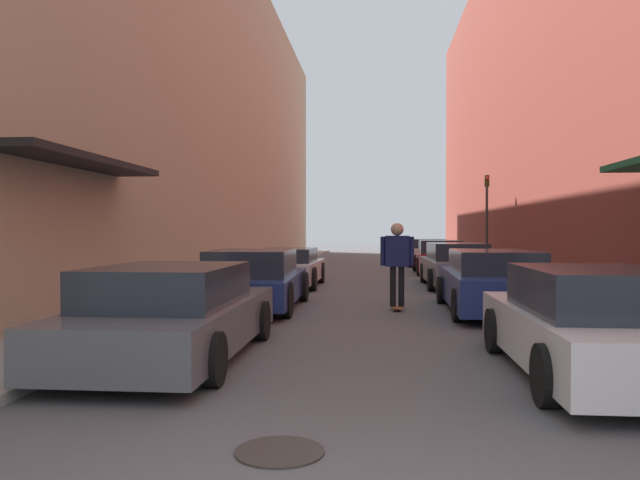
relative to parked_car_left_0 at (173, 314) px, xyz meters
name	(u,v)px	position (x,y,z in m)	size (l,w,h in m)	color
ground	(374,282)	(2.62, 12.54, -0.60)	(100.71, 100.71, 0.00)	#515154
curb_strip_left	(265,270)	(-1.84, 17.12, -0.54)	(1.80, 45.78, 0.12)	gray
curb_strip_right	(487,271)	(7.07, 17.12, -0.54)	(1.80, 45.78, 0.12)	gray
building_row_left	(195,107)	(-4.74, 17.11, 6.17)	(4.90, 45.78, 13.55)	tan
building_row_right	(563,82)	(9.97, 17.11, 6.89)	(4.90, 45.78, 14.99)	brown
parked_car_left_0	(173,314)	(0.00, 0.00, 0.00)	(2.02, 4.69, 1.26)	#515459
parked_car_left_1	(254,280)	(0.04, 5.29, 0.02)	(2.04, 4.54, 1.29)	navy
parked_car_left_2	(288,267)	(0.05, 10.56, -0.03)	(1.95, 4.25, 1.16)	silver
parked_car_right_0	(590,325)	(5.19, -0.57, 0.01)	(1.86, 4.34, 1.29)	silver
parked_car_right_1	(493,282)	(5.12, 5.13, 0.03)	(1.99, 4.76, 1.30)	navy
parked_car_right_2	(456,266)	(5.08, 10.88, 0.03)	(1.88, 4.62, 1.32)	gray
parked_car_right_3	(439,257)	(5.14, 16.50, 0.03)	(1.87, 4.00, 1.31)	maroon
parked_car_right_4	(427,253)	(5.07, 21.64, 0.02)	(1.94, 3.97, 1.27)	silver
skateboarder	(397,256)	(3.15, 5.38, 0.55)	(0.72, 0.78, 1.87)	brown
manhole_cover	(280,452)	(1.95, -3.31, -0.59)	(0.70, 0.70, 0.02)	#332D28
traffic_light	(487,212)	(6.99, 16.71, 1.80)	(0.16, 0.22, 3.72)	#2D2D2D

